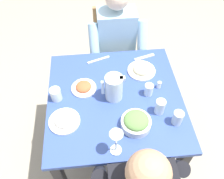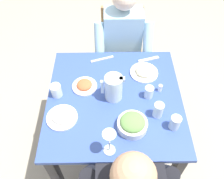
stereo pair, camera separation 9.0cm
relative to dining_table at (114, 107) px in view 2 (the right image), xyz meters
The scene contains 17 objects.
ground_plane 0.61m from the dining_table, ahead, with size 8.00×8.00×0.00m, color #9E937F.
dining_table is the anchor object (origin of this frame).
chair_near 0.79m from the dining_table, 96.25° to the right, with size 0.40×0.40×0.89m.
diner_near 0.58m from the dining_table, 98.45° to the right, with size 0.48×0.53×1.19m.
water_pitcher 0.21m from the dining_table, 43.22° to the right, with size 0.16×0.12×0.19m.
salad_bowl 0.31m from the dining_table, 113.74° to the left, with size 0.19×0.19×0.09m.
plate_yoghurt 0.40m from the dining_table, 25.83° to the left, with size 0.20×0.20×0.06m.
plate_beans 0.35m from the dining_table, 135.02° to the right, with size 0.21×0.21×0.05m.
plate_rice_curry 0.27m from the dining_table, 24.47° to the right, with size 0.18×0.18×0.05m.
water_glass_center 0.47m from the dining_table, 146.81° to the left, with size 0.07×0.07×0.10m, color silver.
water_glass_near_right 0.43m from the dining_table, ahead, with size 0.07×0.07×0.09m, color silver.
water_glass_near_left 0.28m from the dining_table, behind, with size 0.06×0.06×0.09m, color silver.
water_glass_by_pitcher 0.36m from the dining_table, 151.70° to the left, with size 0.06×0.06×0.11m, color silver.
wine_glass 0.47m from the dining_table, 84.49° to the left, with size 0.08×0.08×0.20m.
salt_shaker 0.36m from the dining_table, 169.90° to the right, with size 0.03×0.03×0.05m.
fork_near 0.48m from the dining_table, 126.66° to the right, with size 0.17×0.03×0.01m, color silver.
knife_near 0.41m from the dining_table, 76.63° to the right, with size 0.18×0.02×0.01m, color silver.
Camera 2 is at (0.03, 1.00, 2.04)m, focal length 38.08 mm.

